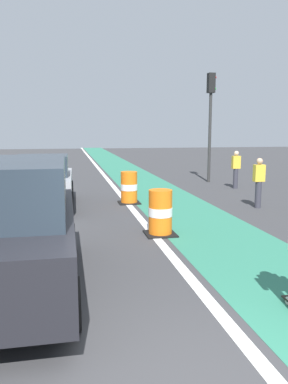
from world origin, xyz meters
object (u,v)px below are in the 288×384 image
object	(u,v)px
pedestrian_waiting	(259,181)
parked_sedan_second	(43,182)
parked_suv_nearest	(13,226)
traffic_barrel_front	(160,213)
traffic_light_corner	(211,108)
pedestrian_crossing	(236,168)
traffic_barrel_mid	(129,188)

from	to	relation	value
pedestrian_waiting	parked_sedan_second	bearing A→B (deg)	167.55
parked_suv_nearest	traffic_barrel_front	bearing A→B (deg)	42.40
traffic_barrel_front	traffic_light_corner	world-z (taller)	traffic_light_corner
parked_sedan_second	pedestrian_crossing	bearing A→B (deg)	18.14
parked_suv_nearest	traffic_barrel_mid	xyz separation A→B (m)	(2.90, 6.88, -0.50)
parked_sedan_second	traffic_barrel_front	xyz separation A→B (m)	(2.95, -4.05, -0.30)
traffic_barrel_front	traffic_light_corner	bearing A→B (deg)	62.76
parked_suv_nearest	pedestrian_crossing	size ratio (longest dim) A/B	2.86
traffic_light_corner	pedestrian_waiting	world-z (taller)	traffic_light_corner
parked_suv_nearest	pedestrian_waiting	xyz separation A→B (m)	(6.85, 5.29, -0.17)
traffic_barrel_mid	pedestrian_crossing	distance (m)	5.62
parked_sedan_second	traffic_barrel_mid	distance (m)	2.86
parked_suv_nearest	pedestrian_waiting	bearing A→B (deg)	37.66
parked_suv_nearest	traffic_light_corner	world-z (taller)	traffic_light_corner
traffic_light_corner	pedestrian_crossing	distance (m)	3.46
parked_sedan_second	pedestrian_waiting	world-z (taller)	parked_sedan_second
pedestrian_crossing	traffic_light_corner	bearing A→B (deg)	99.72
parked_sedan_second	traffic_barrel_mid	size ratio (longest dim) A/B	3.79
parked_sedan_second	traffic_light_corner	xyz separation A→B (m)	(7.49, 4.78, 2.67)
pedestrian_crossing	parked_suv_nearest	bearing A→B (deg)	-130.21
traffic_barrel_front	parked_suv_nearest	bearing A→B (deg)	-137.60
parked_suv_nearest	pedestrian_waiting	distance (m)	8.66
parked_sedan_second	traffic_light_corner	world-z (taller)	traffic_light_corner
traffic_barrel_front	pedestrian_waiting	bearing A→B (deg)	33.49
traffic_barrel_front	traffic_barrel_mid	distance (m)	4.14
parked_suv_nearest	traffic_light_corner	bearing A→B (deg)	56.90
parked_sedan_second	pedestrian_waiting	xyz separation A→B (m)	(6.80, -1.50, 0.03)
parked_sedan_second	traffic_light_corner	distance (m)	9.28
parked_sedan_second	traffic_barrel_front	bearing A→B (deg)	-53.99
traffic_barrel_front	traffic_light_corner	size ratio (longest dim) A/B	0.21
pedestrian_crossing	traffic_barrel_mid	bearing A→B (deg)	-153.62
traffic_barrel_mid	traffic_barrel_front	bearing A→B (deg)	-88.62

